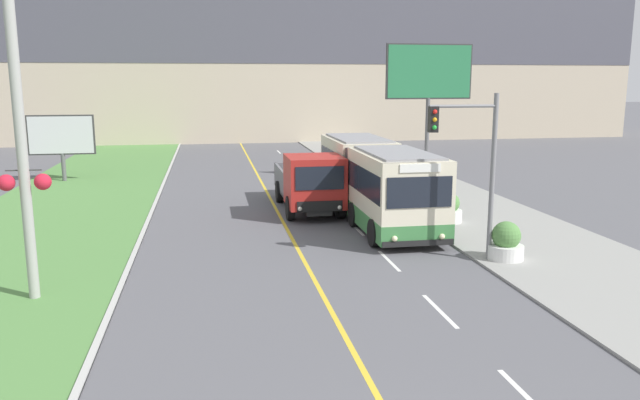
% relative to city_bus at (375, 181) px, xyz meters
% --- Properties ---
extents(apartment_block_background, '(80.00, 8.04, 21.06)m').
position_rel_city_bus_xyz_m(apartment_block_background, '(-3.96, 37.61, 8.90)').
color(apartment_block_background, '#BCAD93').
rests_on(apartment_block_background, ground_plane).
extents(city_bus, '(2.75, 11.56, 3.22)m').
position_rel_city_bus_xyz_m(city_bus, '(0.00, 0.00, 0.00)').
color(city_bus, beige).
rests_on(city_bus, ground_plane).
extents(dump_truck, '(2.47, 7.07, 2.68)m').
position_rel_city_bus_xyz_m(dump_truck, '(-2.53, 1.35, -0.29)').
color(dump_truck, black).
rests_on(dump_truck, ground_plane).
extents(utility_pole_near, '(1.80, 0.44, 11.92)m').
position_rel_city_bus_xyz_m(utility_pole_near, '(-11.71, -8.12, 3.95)').
color(utility_pole_near, '#9E9E99').
rests_on(utility_pole_near, ground_plane).
extents(traffic_light_mast, '(2.28, 0.32, 5.44)m').
position_rel_city_bus_xyz_m(traffic_light_mast, '(1.33, -6.91, 1.85)').
color(traffic_light_mast, slate).
rests_on(traffic_light_mast, ground_plane).
extents(billboard_large, '(5.09, 0.24, 7.89)m').
position_rel_city_bus_xyz_m(billboard_large, '(5.65, 9.36, 4.40)').
color(billboard_large, '#59595B').
rests_on(billboard_large, ground_plane).
extents(billboard_small, '(3.72, 0.24, 3.87)m').
position_rel_city_bus_xyz_m(billboard_small, '(-15.34, 12.94, 1.00)').
color(billboard_small, '#59595B').
rests_on(billboard_small, ground_plane).
extents(planter_round_near, '(1.16, 1.16, 1.25)m').
position_rel_city_bus_xyz_m(planter_round_near, '(2.52, -7.06, -1.01)').
color(planter_round_near, silver).
rests_on(planter_round_near, sidewalk_right).
extents(planter_round_second, '(1.04, 1.04, 1.22)m').
position_rel_city_bus_xyz_m(planter_round_second, '(2.75, -1.59, -1.02)').
color(planter_round_second, silver).
rests_on(planter_round_second, sidewalk_right).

